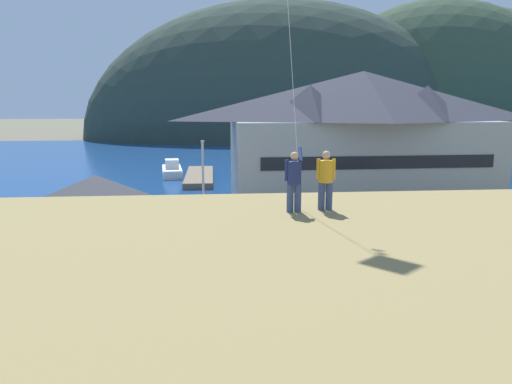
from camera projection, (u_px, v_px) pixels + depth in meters
The scene contains 19 objects.
ground_plane at pixel (270, 290), 23.17m from camera, with size 600.00×600.00×0.00m, color #66604C.
parking_lot_pad at pixel (260, 257), 28.06m from camera, with size 40.00×20.00×0.10m, color gray.
bay_water at pixel (229, 157), 81.94m from camera, with size 360.00×84.00×0.03m, color navy.
far_hill_west_ridge at pixel (283, 137), 133.11m from camera, with size 107.68×59.15×73.07m, color #2D3D33.
far_hill_east_peak at pixel (435, 135), 141.80m from camera, with size 83.84×55.82×76.79m, color #334733.
far_hill_center_saddle at pixel (452, 134), 148.55m from camera, with size 108.47×57.43×76.11m, color #3D4C38.
harbor_lodge at pixel (362, 132), 44.50m from camera, with size 25.62×11.66×11.90m.
storage_shed_near_lot at pixel (98, 221), 25.53m from camera, with size 6.19×5.70×5.21m.
wharf_dock at pixel (200, 177), 57.35m from camera, with size 3.20×14.64×0.70m.
moored_boat_wharfside at pixel (172, 170), 60.06m from camera, with size 3.16×7.59×2.16m.
parked_car_back_row_right at pixel (451, 233), 29.27m from camera, with size 4.27×2.20×1.82m.
parked_car_corner_spot at pixel (390, 260), 24.30m from camera, with size 4.30×2.25×1.82m.
parked_car_mid_row_near at pixel (16, 236), 28.67m from camera, with size 4.33×2.31×1.82m.
parked_car_lone_by_shed at pixel (175, 271), 22.72m from camera, with size 4.20×2.06×1.82m.
parked_car_back_row_left at pixel (210, 233), 29.38m from camera, with size 4.34×2.34×1.82m.
parked_car_front_row_end at pixel (278, 273), 22.41m from camera, with size 4.31×2.27×1.82m.
parking_light_pole at pixel (203, 180), 32.53m from camera, with size 0.24×0.78×6.34m.
person_kite_flyer at pixel (294, 179), 13.64m from camera, with size 0.55×0.64×1.86m.
person_companion at pixel (326, 178), 13.91m from camera, with size 0.54×0.40×1.74m.
Camera 1 is at (-2.66, -21.78, 8.84)m, focal length 33.49 mm.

